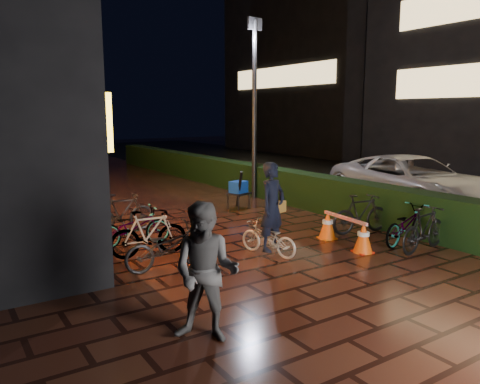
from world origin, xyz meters
TOP-DOWN VIEW (x-y plane):
  - ground at (0.00, 0.00)m, footprint 80.00×80.00m
  - asphalt_road at (9.00, 5.00)m, footprint 11.00×60.00m
  - hedge at (3.30, 8.00)m, footprint 0.70×20.00m
  - bystander_person at (-3.11, -1.82)m, footprint 1.05×1.05m
  - van at (5.97, 2.08)m, footprint 3.28×5.67m
  - far_buildings at (17.23, 9.61)m, footprint 9.08×31.00m
  - lamp_post_hedge at (2.86, 5.75)m, footprint 0.54×0.16m
  - lamp_post_sf at (-2.74, 7.84)m, footprint 0.48×0.13m
  - cyclist at (-0.41, 0.49)m, footprint 0.81×1.35m
  - traffic_barrier at (1.32, 0.22)m, footprint 0.52×1.53m
  - cart_assembly at (1.51, 4.58)m, footprint 0.73×0.78m
  - parked_bikes_storefront at (-2.36, 2.20)m, footprint 1.79×3.56m
  - parked_bikes_hedge at (2.39, -0.23)m, footprint 1.74×2.31m

SIDE VIEW (x-z plane):
  - ground at x=0.00m, z-range 0.00..0.00m
  - asphalt_road at x=9.00m, z-range 0.00..0.01m
  - traffic_barrier at x=1.32m, z-range 0.00..0.62m
  - parked_bikes_storefront at x=-2.36m, z-range -0.02..0.89m
  - parked_bikes_hedge at x=2.39m, z-range -0.02..0.90m
  - hedge at x=3.30m, z-range 0.00..1.00m
  - cart_assembly at x=1.51m, z-range 0.01..1.16m
  - cyclist at x=-0.41m, z-range -0.24..1.59m
  - van at x=5.97m, z-range 0.01..1.49m
  - bystander_person at x=-3.11m, z-range 0.00..1.72m
  - lamp_post_sf at x=-2.74m, z-range 0.25..5.32m
  - lamp_post_hedge at x=2.86m, z-range 0.28..5.89m
  - far_buildings at x=17.23m, z-range -0.53..13.47m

